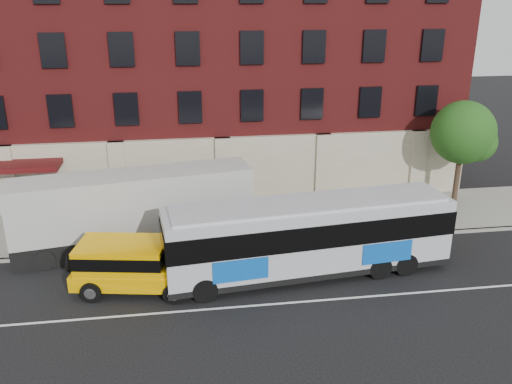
{
  "coord_description": "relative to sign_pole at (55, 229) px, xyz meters",
  "views": [
    {
      "loc": [
        -2.42,
        -18.21,
        11.91
      ],
      "look_at": [
        1.04,
        5.5,
        3.07
      ],
      "focal_mm": 37.72,
      "sensor_mm": 36.0,
      "label": 1
    }
  ],
  "objects": [
    {
      "name": "ground",
      "position": [
        8.5,
        -6.15,
        -1.45
      ],
      "size": [
        120.0,
        120.0,
        0.0
      ],
      "primitive_type": "plane",
      "color": "black",
      "rests_on": "ground"
    },
    {
      "name": "lane_line",
      "position": [
        8.5,
        -5.65,
        -1.45
      ],
      "size": [
        60.0,
        0.12,
        0.01
      ],
      "primitive_type": "cube",
      "color": "silver",
      "rests_on": "ground"
    },
    {
      "name": "kerb",
      "position": [
        8.5,
        -0.15,
        -1.38
      ],
      "size": [
        60.0,
        0.25,
        0.15
      ],
      "primitive_type": "cube",
      "color": "gray",
      "rests_on": "ground"
    },
    {
      "name": "yellow_suv",
      "position": [
        3.78,
        -3.54,
        -0.22
      ],
      "size": [
        5.76,
        3.19,
        2.15
      ],
      "color": "#FFB300",
      "rests_on": "ground"
    },
    {
      "name": "city_bus",
      "position": [
        11.51,
        -3.33,
        0.48
      ],
      "size": [
        13.0,
        4.05,
        3.5
      ],
      "color": "#B6B9C0",
      "rests_on": "ground"
    },
    {
      "name": "sign_pole",
      "position": [
        0.0,
        0.0,
        0.0
      ],
      "size": [
        0.3,
        0.2,
        2.5
      ],
      "color": "gray",
      "rests_on": "ground"
    },
    {
      "name": "sidewalk",
      "position": [
        8.5,
        2.85,
        -1.38
      ],
      "size": [
        60.0,
        6.0,
        0.15
      ],
      "primitive_type": "cube",
      "color": "gray",
      "rests_on": "ground"
    },
    {
      "name": "building",
      "position": [
        8.49,
        10.77,
        6.13
      ],
      "size": [
        30.0,
        12.1,
        15.0
      ],
      "color": "maroon",
      "rests_on": "sidewalk"
    },
    {
      "name": "street_tree",
      "position": [
        22.04,
        3.34,
        2.96
      ],
      "size": [
        3.6,
        3.6,
        6.2
      ],
      "color": "#36241B",
      "rests_on": "sidewalk"
    },
    {
      "name": "shipping_container",
      "position": [
        3.73,
        0.65,
        0.45
      ],
      "size": [
        11.74,
        4.3,
        3.84
      ],
      "color": "black",
      "rests_on": "ground"
    }
  ]
}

